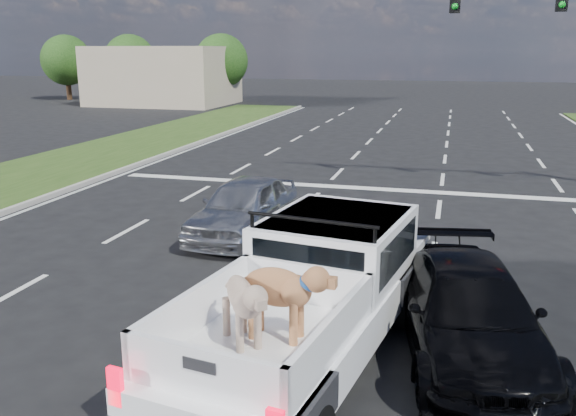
% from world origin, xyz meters
% --- Properties ---
extents(ground, '(160.00, 160.00, 0.00)m').
position_xyz_m(ground, '(0.00, 0.00, 0.00)').
color(ground, black).
rests_on(ground, ground).
extents(road_markings, '(17.75, 60.00, 0.01)m').
position_xyz_m(road_markings, '(0.00, 6.56, 0.01)').
color(road_markings, silver).
rests_on(road_markings, ground).
extents(curb_left, '(0.15, 60.00, 0.14)m').
position_xyz_m(curb_left, '(-9.05, 6.00, 0.07)').
color(curb_left, gray).
rests_on(curb_left, ground).
extents(building_left, '(10.00, 8.00, 4.40)m').
position_xyz_m(building_left, '(-20.00, 36.00, 2.20)').
color(building_left, tan).
rests_on(building_left, ground).
extents(tree_far_a, '(4.20, 4.20, 5.40)m').
position_xyz_m(tree_far_a, '(-30.00, 38.00, 3.29)').
color(tree_far_a, '#332114').
rests_on(tree_far_a, ground).
extents(tree_far_b, '(4.20, 4.20, 5.40)m').
position_xyz_m(tree_far_b, '(-24.00, 38.00, 3.29)').
color(tree_far_b, '#332114').
rests_on(tree_far_b, ground).
extents(tree_far_c, '(4.20, 4.20, 5.40)m').
position_xyz_m(tree_far_c, '(-16.00, 38.00, 3.29)').
color(tree_far_c, '#332114').
rests_on(tree_far_c, ground).
extents(pickup_truck, '(2.74, 5.61, 2.01)m').
position_xyz_m(pickup_truck, '(0.28, -0.88, 0.94)').
color(pickup_truck, black).
rests_on(pickup_truck, ground).
extents(silver_sedan, '(1.85, 4.03, 1.34)m').
position_xyz_m(silver_sedan, '(-2.48, 4.41, 0.67)').
color(silver_sedan, '#ADAFB4').
rests_on(silver_sedan, ground).
extents(black_coupe, '(2.49, 4.57, 1.26)m').
position_xyz_m(black_coupe, '(2.35, -0.13, 0.63)').
color(black_coupe, black).
rests_on(black_coupe, ground).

